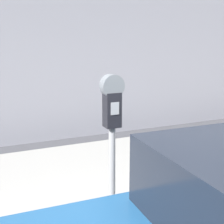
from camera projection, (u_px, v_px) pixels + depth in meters
name	position (u px, v px, depth m)	size (l,w,h in m)	color
sidewalk	(77.00, 183.00, 4.28)	(24.00, 2.80, 0.15)	#9E9B96
parking_meter	(112.00, 120.00, 3.09)	(0.23, 0.14, 1.53)	gray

